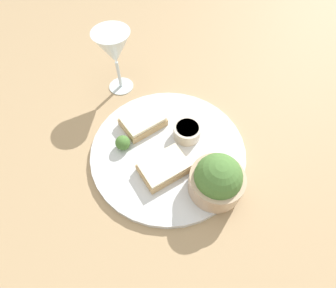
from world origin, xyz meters
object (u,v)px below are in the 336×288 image
(wine_glass, at_px, (114,50))
(sauce_ramekin, at_px, (187,131))
(cheese_toast_far, at_px, (143,121))
(cheese_toast_near, at_px, (164,167))
(salad_bowl, at_px, (217,179))

(wine_glass, bearing_deg, sauce_ramekin, 124.08)
(sauce_ramekin, bearing_deg, cheese_toast_far, -27.71)
(sauce_ramekin, distance_m, wine_glass, 0.25)
(cheese_toast_far, bearing_deg, cheese_toast_near, 102.29)
(salad_bowl, height_order, cheese_toast_far, salad_bowl)
(sauce_ramekin, relative_size, cheese_toast_near, 0.53)
(cheese_toast_far, bearing_deg, salad_bowl, 122.99)
(sauce_ramekin, height_order, cheese_toast_near, sauce_ramekin)
(cheese_toast_far, height_order, wine_glass, wine_glass)
(salad_bowl, relative_size, cheese_toast_near, 0.91)
(salad_bowl, height_order, cheese_toast_near, salad_bowl)
(salad_bowl, xyz_separation_m, wine_glass, (0.16, -0.33, 0.06))
(cheese_toast_far, distance_m, wine_glass, 0.18)
(sauce_ramekin, bearing_deg, wine_glass, -55.92)
(cheese_toast_near, xyz_separation_m, cheese_toast_far, (0.03, -0.13, 0.00))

